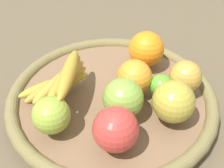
% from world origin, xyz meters
% --- Properties ---
extents(ground_plane, '(2.40, 2.40, 0.00)m').
position_xyz_m(ground_plane, '(0.00, 0.00, 0.00)').
color(ground_plane, brown).
rests_on(ground_plane, ground).
extents(basket, '(0.44, 0.44, 0.04)m').
position_xyz_m(basket, '(0.00, 0.00, 0.02)').
color(basket, brown).
rests_on(basket, ground_plane).
extents(lime_0, '(0.07, 0.07, 0.05)m').
position_xyz_m(lime_0, '(-0.04, 0.09, 0.06)').
color(lime_0, '#5AA52E').
rests_on(lime_0, basket).
extents(apple_3, '(0.10, 0.10, 0.08)m').
position_xyz_m(apple_3, '(0.12, 0.07, 0.08)').
color(apple_3, '#C63833').
rests_on(apple_3, basket).
extents(banana_bunch, '(0.16, 0.14, 0.08)m').
position_xyz_m(banana_bunch, '(0.06, -0.08, 0.08)').
color(banana_bunch, '#B1982C').
rests_on(banana_bunch, basket).
extents(orange_1, '(0.11, 0.11, 0.08)m').
position_xyz_m(orange_1, '(-0.12, 0.02, 0.08)').
color(orange_1, orange).
rests_on(orange_1, basket).
extents(apple_4, '(0.11, 0.11, 0.08)m').
position_xyz_m(apple_4, '(0.01, 0.13, 0.08)').
color(apple_4, '#AC9B37').
rests_on(apple_4, basket).
extents(apple_2, '(0.10, 0.10, 0.07)m').
position_xyz_m(apple_2, '(0.14, -0.05, 0.08)').
color(apple_2, '#92AC39').
rests_on(apple_2, basket).
extents(apple_1, '(0.08, 0.08, 0.07)m').
position_xyz_m(apple_1, '(-0.08, 0.13, 0.07)').
color(apple_1, gold).
rests_on(apple_1, basket).
extents(apple_0, '(0.09, 0.09, 0.08)m').
position_xyz_m(apple_0, '(0.05, 0.05, 0.08)').
color(apple_0, '#80A53F').
rests_on(apple_0, basket).
extents(orange_0, '(0.10, 0.10, 0.07)m').
position_xyz_m(orange_0, '(-0.02, 0.04, 0.08)').
color(orange_0, orange).
rests_on(orange_0, basket).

